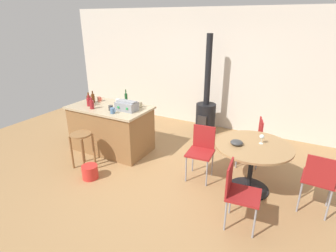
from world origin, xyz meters
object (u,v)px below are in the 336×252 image
Objects in this scene: folding_chair_far at (238,190)px; bottle_0 at (89,102)px; dining_table at (252,156)px; toolbox at (127,106)px; wooden_stool at (82,142)px; wood_stove at (206,111)px; wine_glass at (262,137)px; serving_bowl at (237,143)px; kitchen_island at (111,128)px; bottle_4 at (93,98)px; bottle_1 at (92,104)px; cup_3 at (118,101)px; cup_4 at (140,105)px; cup_0 at (113,111)px; plastic_bucket at (90,172)px; cup_1 at (99,99)px; bottle_2 at (89,100)px; folding_chair_near at (201,149)px; folding_chair_left at (319,178)px; cup_2 at (111,108)px; bottle_3 at (126,99)px.

folding_chair_far is 3.97× the size of bottle_0.
dining_table is 2.34m from toolbox.
wood_stove is (1.33, 2.46, 0.05)m from wooden_stool.
wine_glass is 0.80× the size of serving_bowl.
wood_stove is 15.21× the size of wine_glass.
bottle_4 is at bearing 170.97° from kitchen_island.
bottle_4 is at bearing -138.58° from wood_stove.
wine_glass is at bearing 4.56° from bottle_1.
folding_chair_far is 7.55× the size of cup_3.
folding_chair_far is 3.41m from bottle_4.
folding_chair_far is 3.02m from cup_3.
dining_table is at bearing -129.78° from wine_glass.
bottle_1 is at bearing -179.31° from serving_bowl.
cup_3 is 0.53m from cup_4.
cup_0 is 0.60m from cup_3.
plastic_bucket is (-2.37, -0.91, -0.47)m from dining_table.
bottle_2 is at bearing -97.82° from cup_1.
cup_4 is (-1.39, 0.35, 0.44)m from folding_chair_near.
wine_glass is at bearing 50.22° from dining_table.
folding_chair_left is (3.61, 0.56, 0.05)m from wooden_stool.
cup_2 is at bearing 162.99° from folding_chair_far.
cup_3 is 1.55m from plastic_bucket.
folding_chair_far is (0.81, -0.84, -0.01)m from folding_chair_near.
bottle_2 is at bearing 130.09° from plastic_bucket.
bottle_3 is at bearing 55.92° from kitchen_island.
cup_4 is (0.53, -0.00, 0.01)m from cup_3.
wood_stove reaches higher than cup_2.
wooden_stool is 0.74× the size of folding_chair_near.
toolbox is at bearing 27.95° from cup_2.
bottle_0 is 1.83× the size of cup_2.
dining_table is 3.20m from bottle_2.
bottle_4 is (-1.80, -1.59, 0.46)m from wood_stove.
bottle_2 reaches higher than cup_2.
bottle_3 is 0.58m from cup_0.
cup_0 is (0.75, -0.22, -0.04)m from bottle_2.
wood_stove reaches higher than cup_4.
bottle_0 is at bearing -179.40° from dining_table.
serving_bowl reaches higher than dining_table.
bottle_0 is 0.92× the size of bottle_4.
kitchen_island is 0.62m from bottle_1.
folding_chair_left is at bearing 8.82° from wooden_stool.
bottle_0 is 1.89× the size of cup_1.
toolbox is at bearing 176.30° from folding_chair_left.
wood_stove is 7.42× the size of bottle_3.
bottle_3 is (0.19, 1.07, 0.53)m from wooden_stool.
folding_chair_left is (0.88, -0.12, -0.05)m from dining_table.
dining_table is at bearing 91.10° from folding_chair_far.
bottle_2 is at bearing 164.51° from folding_chair_far.
cup_4 is at bearing 62.25° from wooden_stool.
dining_table is 7.74× the size of wine_glass.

